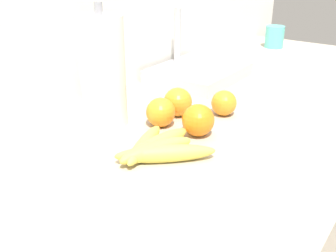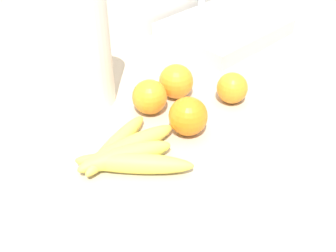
# 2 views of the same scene
# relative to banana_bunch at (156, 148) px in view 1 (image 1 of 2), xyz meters

# --- Properties ---
(counter) EXTENTS (1.99, 0.75, 0.92)m
(counter) POSITION_rel_banana_bunch_xyz_m (0.37, -0.01, -0.48)
(counter) COLOR #ADA08C
(counter) RESTS_ON ground
(wall_back) EXTENTS (2.39, 0.06, 1.30)m
(wall_back) POSITION_rel_banana_bunch_xyz_m (0.37, 0.40, -0.29)
(wall_back) COLOR silver
(wall_back) RESTS_ON ground
(banana_bunch) EXTENTS (0.21, 0.21, 0.04)m
(banana_bunch) POSITION_rel_banana_bunch_xyz_m (0.00, 0.00, 0.00)
(banana_bunch) COLOR #DFCD4C
(banana_bunch) RESTS_ON counter
(orange_center) EXTENTS (0.07, 0.07, 0.07)m
(orange_center) POSITION_rel_banana_bunch_xyz_m (0.30, -0.01, 0.02)
(orange_center) COLOR orange
(orange_center) RESTS_ON counter
(orange_far_right) EXTENTS (0.08, 0.08, 0.08)m
(orange_far_right) POSITION_rel_banana_bunch_xyz_m (0.22, 0.09, 0.02)
(orange_far_right) COLOR orange
(orange_far_right) RESTS_ON counter
(orange_back_left) EXTENTS (0.08, 0.08, 0.08)m
(orange_back_left) POSITION_rel_banana_bunch_xyz_m (0.15, -0.02, 0.02)
(orange_back_left) COLOR orange
(orange_back_left) RESTS_ON counter
(orange_right) EXTENTS (0.08, 0.08, 0.08)m
(orange_right) POSITION_rel_banana_bunch_xyz_m (0.14, 0.09, 0.02)
(orange_right) COLOR orange
(orange_right) RESTS_ON counter
(paper_towel_roll) EXTENTS (0.11, 0.11, 0.31)m
(paper_towel_roll) POSITION_rel_banana_bunch_xyz_m (0.07, 0.22, 0.12)
(paper_towel_roll) COLOR white
(paper_towel_roll) RESTS_ON counter
(sink_basin) EXTENTS (0.32, 0.26, 0.24)m
(sink_basin) POSITION_rel_banana_bunch_xyz_m (0.54, 0.22, 0.01)
(sink_basin) COLOR #B7BABF
(sink_basin) RESTS_ON counter
(mug) EXTENTS (0.08, 0.08, 0.10)m
(mug) POSITION_rel_banana_bunch_xyz_m (1.15, 0.19, 0.03)
(mug) COLOR #56BFB4
(mug) RESTS_ON counter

